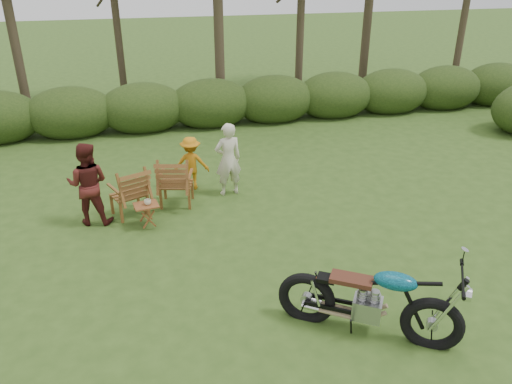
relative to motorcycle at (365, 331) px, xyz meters
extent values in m
plane|color=#2D4717|center=(-0.45, 0.77, 0.00)|extent=(80.00, 80.00, 0.00)
cylinder|color=#3A2F20|center=(-2.95, 12.97, 3.15)|extent=(0.24, 0.24, 6.30)
cylinder|color=#3A2F20|center=(3.05, 11.87, 3.24)|extent=(0.26, 0.26, 6.48)
ellipsoid|color=#1E3212|center=(-4.45, 9.77, 0.63)|extent=(2.52, 1.68, 1.51)
ellipsoid|color=#1E3212|center=(-2.45, 9.77, 0.63)|extent=(2.52, 1.68, 1.51)
ellipsoid|color=#1E3212|center=(-0.45, 9.77, 0.63)|extent=(2.52, 1.68, 1.51)
ellipsoid|color=#1E3212|center=(1.55, 9.77, 0.63)|extent=(2.52, 1.68, 1.51)
ellipsoid|color=#1E3212|center=(3.55, 9.77, 0.63)|extent=(2.52, 1.68, 1.51)
ellipsoid|color=#1E3212|center=(5.55, 9.77, 0.63)|extent=(2.52, 1.68, 1.51)
ellipsoid|color=#1E3212|center=(7.55, 9.77, 0.63)|extent=(2.52, 1.68, 1.51)
ellipsoid|color=#1E3212|center=(9.55, 9.77, 0.63)|extent=(2.52, 1.68, 1.51)
imported|color=beige|center=(-2.67, 3.68, 0.52)|extent=(0.13, 0.13, 0.10)
imported|color=beige|center=(-0.92, 4.76, 0.00)|extent=(0.62, 0.46, 1.58)
imported|color=#4D1916|center=(-3.71, 4.15, 0.00)|extent=(0.89, 0.76, 1.60)
imported|color=#BB7011|center=(-1.65, 5.23, 0.00)|extent=(0.83, 0.57, 1.19)
camera|label=1|loc=(-2.77, -4.83, 4.62)|focal=35.00mm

